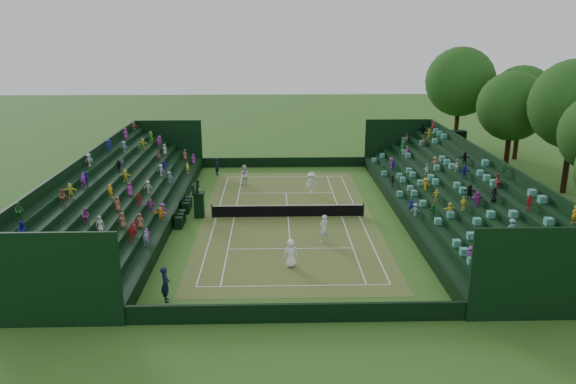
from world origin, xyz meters
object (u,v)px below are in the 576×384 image
Objects in this scene: player_near_east at (324,228)px; player_far_west at (245,175)px; player_near_west at (291,253)px; tennis_net at (288,210)px; player_far_east at (311,183)px; umpire_chair at (199,201)px.

player_near_east reaches higher than player_far_west.
player_near_west is 0.91× the size of player_far_west.
player_near_west reaches higher than tennis_net.
player_near_east is 0.96× the size of player_far_east.
umpire_chair is at bearing -67.90° from player_near_west.
player_far_west is at bearing -92.11° from player_near_west.
umpire_chair is at bearing 169.52° from player_far_east.
umpire_chair is 1.51× the size of player_near_east.
player_near_west is at bearing 31.03° from player_near_east.
player_near_east is 1.00× the size of player_far_west.
player_near_west is 15.33m from player_far_east.
umpire_chair is 11.58m from player_near_west.
tennis_net is 6.65× the size of player_near_west.
player_far_west is (-3.61, 18.14, 0.09)m from player_near_west.
player_far_east is at bearing -118.12° from player_near_east.
player_near_west is at bearing -54.53° from umpire_chair.
umpire_chair is 10.66m from player_far_east.
player_near_west is at bearing -90.48° from tennis_net.
umpire_chair is 9.25m from player_far_west.
tennis_net is 6.03× the size of player_near_east.
umpire_chair is (-6.79, 0.20, 0.72)m from tennis_net.
player_far_west reaches higher than tennis_net.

